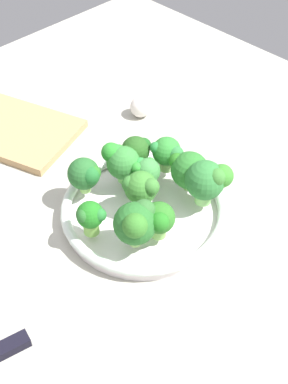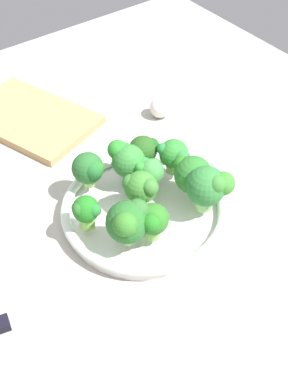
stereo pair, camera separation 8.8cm
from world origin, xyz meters
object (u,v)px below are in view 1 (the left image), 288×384
object	(u,v)px
broccoli_floret_9	(141,187)
broccoli_floret_8	(120,160)
broccoli_floret_1	(159,220)
broccoli_floret_10	(136,151)
broccoli_floret_0	(85,174)
garlic_bulb	(141,107)
bowl	(144,211)
broccoli_floret_3	(146,170)
broccoli_floret_7	(190,170)
broccoli_floret_4	(167,152)
broccoli_floret_6	(136,223)
cutting_board	(10,129)
broccoli_floret_5	(208,180)
broccoli_floret_2	(91,217)

from	to	relation	value
broccoli_floret_9	broccoli_floret_8	bearing A→B (deg)	164.01
broccoli_floret_1	broccoli_floret_10	xyz separation A→B (cm)	(-14.36, 8.91, -0.07)
broccoli_floret_0	garlic_bulb	bearing A→B (deg)	115.83
bowl	broccoli_floret_8	world-z (taller)	broccoli_floret_8
broccoli_floret_3	broccoli_floret_7	bearing A→B (deg)	41.19
bowl	broccoli_floret_0	xyz separation A→B (cm)	(-9.29, -4.72, 5.46)
broccoli_floret_7	garlic_bulb	bearing A→B (deg)	153.78
broccoli_floret_7	broccoli_floret_8	bearing A→B (deg)	-145.61
broccoli_floret_9	garlic_bulb	size ratio (longest dim) A/B	1.51
broccoli_floret_1	broccoli_floret_4	xyz separation A→B (cm)	(-10.20, 12.56, -0.03)
broccoli_floret_9	garlic_bulb	bearing A→B (deg)	135.49
broccoli_floret_6	cutting_board	xyz separation A→B (cm)	(-41.32, 4.20, -7.21)
broccoli_floret_3	broccoli_floret_6	size ratio (longest dim) A/B	0.71
broccoli_floret_0	broccoli_floret_9	xyz separation A→B (cm)	(8.89, 4.33, 0.09)
broccoli_floret_4	broccoli_floret_3	bearing A→B (deg)	-85.27
bowl	broccoli_floret_10	world-z (taller)	broccoli_floret_10
cutting_board	broccoli_floret_6	bearing A→B (deg)	-5.80
broccoli_floret_0	broccoli_floret_5	world-z (taller)	broccoli_floret_5
broccoli_floret_0	broccoli_floret_1	world-z (taller)	same
bowl	broccoli_floret_1	distance (cm)	9.31
broccoli_floret_0	broccoli_floret_6	size ratio (longest dim) A/B	0.80
broccoli_floret_10	garlic_bulb	size ratio (longest dim) A/B	1.50
bowl	broccoli_floret_2	xyz separation A→B (cm)	(-1.31, -10.37, 5.27)
broccoli_floret_3	cutting_board	xyz separation A→B (cm)	(-33.05, -6.24, -5.85)
bowl	cutting_board	size ratio (longest dim) A/B	1.07
bowl	cutting_board	xyz separation A→B (cm)	(-36.09, -2.70, -0.76)
broccoli_floret_1	broccoli_floret_5	world-z (taller)	broccoli_floret_5
broccoli_floret_1	broccoli_floret_4	world-z (taller)	same
garlic_bulb	broccoli_floret_9	bearing A→B (deg)	-44.51
broccoli_floret_0	broccoli_floret_2	distance (cm)	9.78
broccoli_floret_0	broccoli_floret_5	distance (cm)	20.56
cutting_board	broccoli_floret_7	bearing A→B (deg)	16.07
broccoli_floret_1	broccoli_floret_2	size ratio (longest dim) A/B	1.10
broccoli_floret_9	broccoli_floret_6	bearing A→B (deg)	-49.11
broccoli_floret_1	broccoli_floret_9	xyz separation A→B (cm)	(-7.10, 2.97, 0.03)
bowl	broccoli_floret_2	bearing A→B (deg)	-97.20
broccoli_floret_2	broccoli_floret_9	bearing A→B (deg)	84.77
garlic_bulb	broccoli_floret_10	bearing A→B (deg)	-46.96
broccoli_floret_3	broccoli_floret_4	world-z (taller)	broccoli_floret_4
broccoli_floret_6	cutting_board	world-z (taller)	broccoli_floret_6
broccoli_floret_0	broccoli_floret_8	size ratio (longest dim) A/B	0.91
broccoli_floret_6	garlic_bulb	size ratio (longest dim) A/B	1.87
broccoli_floret_1	cutting_board	xyz separation A→B (cm)	(-42.79, 0.67, -6.28)
broccoli_floret_10	broccoli_floret_2	bearing A→B (deg)	-68.25
bowl	broccoli_floret_3	world-z (taller)	broccoli_floret_3
bowl	broccoli_floret_3	bearing A→B (deg)	130.53
broccoli_floret_2	broccoli_floret_5	world-z (taller)	broccoli_floret_5
broccoli_floret_10	cutting_board	size ratio (longest dim) A/B	0.25
bowl	broccoli_floret_3	size ratio (longest dim) A/B	4.85
broccoli_floret_9	broccoli_floret_4	bearing A→B (deg)	107.95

